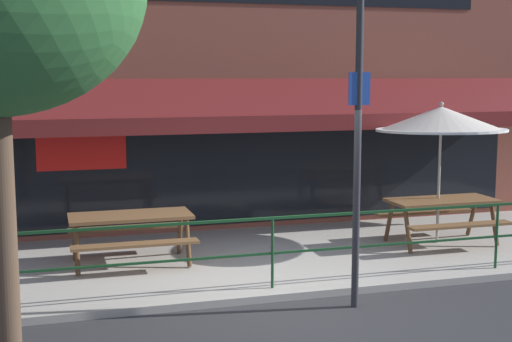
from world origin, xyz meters
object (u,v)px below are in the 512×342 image
object	(u,v)px
parking_meter_near	(10,243)
patio_umbrella_centre	(441,120)
street_sign_pole	(357,153)
picnic_table_centre	(442,209)
picnic_table_left	(131,225)

from	to	relation	value
parking_meter_near	patio_umbrella_centre	bearing A→B (deg)	20.99
parking_meter_near	street_sign_pole	bearing A→B (deg)	2.24
picnic_table_centre	parking_meter_near	size ratio (longest dim) A/B	1.27
picnic_table_left	patio_umbrella_centre	world-z (taller)	patio_umbrella_centre
picnic_table_centre	patio_umbrella_centre	bearing A→B (deg)	90.00
picnic_table_centre	patio_umbrella_centre	xyz separation A→B (m)	(0.00, 0.12, 1.47)
patio_umbrella_centre	parking_meter_near	xyz separation A→B (m)	(-6.70, -2.57, -1.03)
picnic_table_centre	picnic_table_left	bearing A→B (deg)	177.96
street_sign_pole	parking_meter_near	bearing A→B (deg)	-177.76
street_sign_pole	patio_umbrella_centre	bearing A→B (deg)	42.79
picnic_table_left	picnic_table_centre	size ratio (longest dim) A/B	1.00
street_sign_pole	picnic_table_centre	bearing A→B (deg)	41.32
picnic_table_left	picnic_table_centre	world-z (taller)	same
patio_umbrella_centre	street_sign_pole	xyz separation A→B (m)	(-2.61, -2.41, -0.21)
street_sign_pole	picnic_table_left	bearing A→B (deg)	135.58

